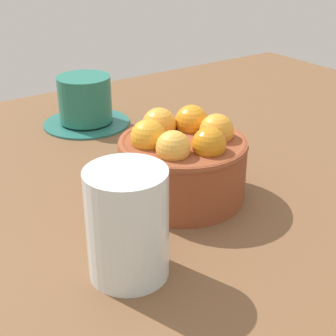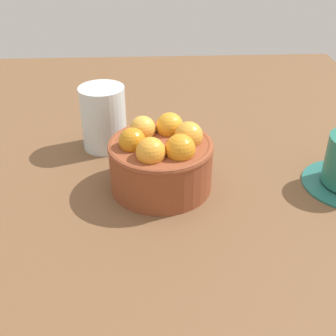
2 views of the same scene
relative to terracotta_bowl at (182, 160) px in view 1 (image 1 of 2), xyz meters
The scene contains 4 objects.
ground_plane 6.39cm from the terracotta_bowl, 109.90° to the right, with size 115.82×88.73×3.92cm, color brown.
terracotta_bowl is the anchor object (origin of this frame).
coffee_cup 26.41cm from the terracotta_bowl, 87.56° to the left, with size 13.06×13.06×7.43cm.
water_glass 14.79cm from the terracotta_bowl, 144.45° to the right, with size 7.06×7.06×10.03cm, color silver.
Camera 1 is at (-29.72, -40.27, 28.10)cm, focal length 54.01 mm.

